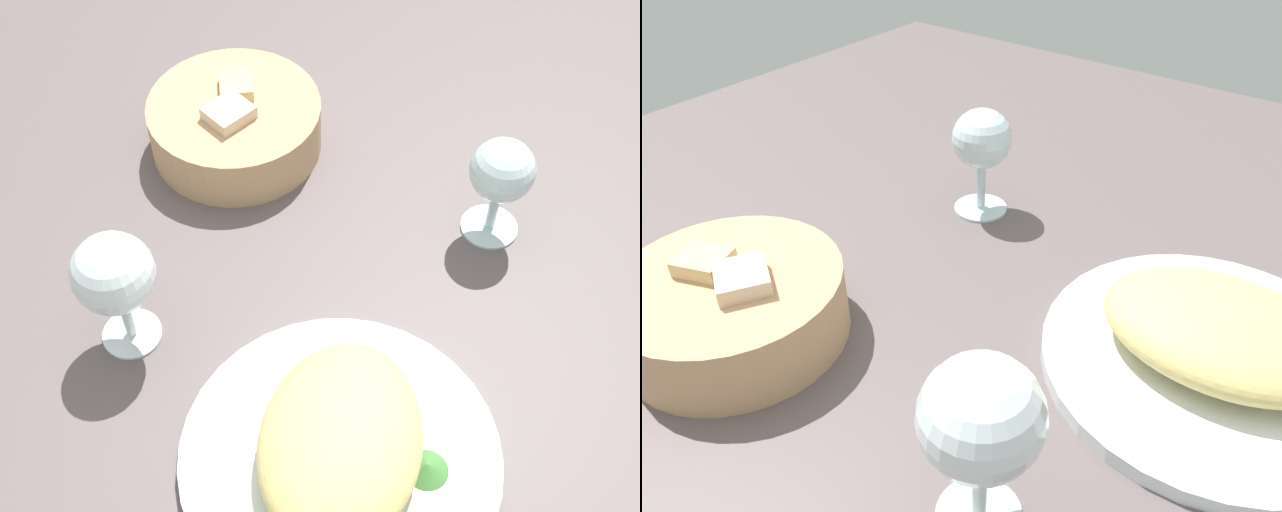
# 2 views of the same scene
# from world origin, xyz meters

# --- Properties ---
(ground_plane) EXTENTS (1.40, 1.40, 0.02)m
(ground_plane) POSITION_xyz_m (0.00, 0.00, -0.01)
(ground_plane) COLOR #5D5051
(plate) EXTENTS (0.28, 0.28, 0.01)m
(plate) POSITION_xyz_m (-0.14, -0.09, 0.01)
(plate) COLOR white
(plate) RESTS_ON ground_plane
(omelette) EXTENTS (0.20, 0.15, 0.05)m
(omelette) POSITION_xyz_m (-0.14, -0.09, 0.04)
(omelette) COLOR #DBC06F
(omelette) RESTS_ON plate
(lettuce_garnish) EXTENTS (0.04, 0.04, 0.01)m
(lettuce_garnish) POSITION_xyz_m (-0.14, -0.16, 0.02)
(lettuce_garnish) COLOR #437D38
(lettuce_garnish) RESTS_ON plate
(bread_basket) EXTENTS (0.19, 0.19, 0.07)m
(bread_basket) POSITION_xyz_m (0.19, 0.12, 0.03)
(bread_basket) COLOR tan
(bread_basket) RESTS_ON ground_plane
(wine_glass_near) EXTENTS (0.06, 0.06, 0.12)m
(wine_glass_near) POSITION_xyz_m (0.15, -0.17, 0.08)
(wine_glass_near) COLOR silver
(wine_glass_near) RESTS_ON ground_plane
(wine_glass_far) EXTENTS (0.07, 0.07, 0.14)m
(wine_glass_far) POSITION_xyz_m (-0.07, 0.14, 0.09)
(wine_glass_far) COLOR silver
(wine_glass_far) RESTS_ON ground_plane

